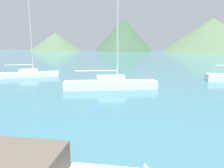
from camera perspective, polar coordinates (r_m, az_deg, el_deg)
sailboat_inner at (r=18.84m, az=-0.34°, el=0.27°), size 8.13×2.83×11.01m
sailboat_outer at (r=27.08m, az=-20.88°, el=2.56°), size 6.84×3.79×8.43m
hill_west at (r=110.74m, az=-14.51°, el=10.59°), size 25.33×25.33×8.51m
hill_central at (r=108.60m, az=3.08°, el=12.67°), size 27.98×27.98×15.16m
hill_east at (r=109.54m, az=24.76°, el=11.58°), size 44.11×44.11×14.66m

